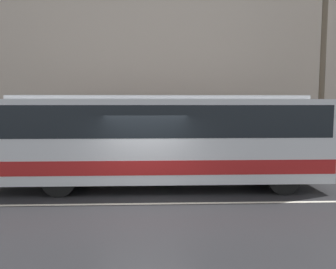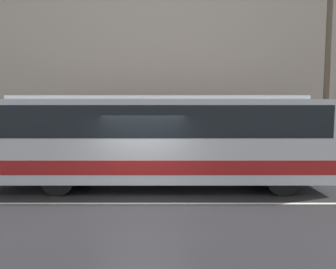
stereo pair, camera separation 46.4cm
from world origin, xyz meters
The scene contains 7 objects.
ground_plane centered at (0.00, 0.00, 0.00)m, with size 60.00×60.00×0.00m, color #262628.
sidewalk centered at (0.00, 5.35, 0.09)m, with size 60.00×2.71×0.18m.
building_facade centered at (0.00, 6.85, 5.72)m, with size 60.00×0.35×11.84m.
lane_stripe centered at (0.00, 0.00, 0.00)m, with size 54.00×0.14×0.01m.
transit_bus centered at (0.43, 1.98, 1.75)m, with size 11.01×2.59×3.11m.
utility_pole_near centered at (7.44, 4.78, 4.33)m, with size 0.23×0.23×8.31m.
pedestrian_waiting centered at (0.66, 5.73, 0.89)m, with size 0.36×0.36×1.55m.
Camera 2 is at (0.76, -9.13, 2.86)m, focal length 35.00 mm.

